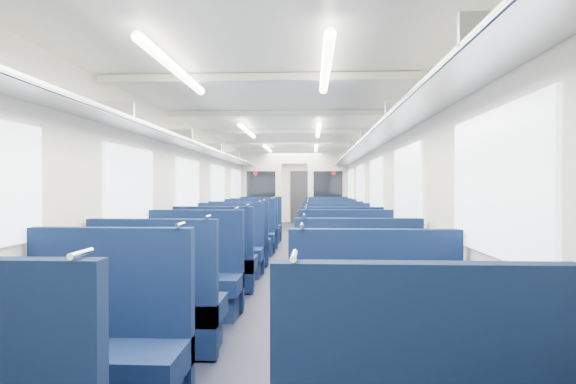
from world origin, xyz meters
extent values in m
cube|color=black|center=(0.00, 0.00, 0.00)|extent=(2.80, 18.00, 0.01)
cube|color=white|center=(0.00, 0.00, 2.35)|extent=(2.80, 18.00, 0.01)
cube|color=beige|center=(-1.40, 0.00, 1.18)|extent=(0.02, 18.00, 2.35)
cube|color=#111C39|center=(-1.39, 0.00, 0.35)|extent=(0.03, 17.90, 0.70)
cube|color=beige|center=(1.40, 0.00, 1.18)|extent=(0.02, 18.00, 2.35)
cube|color=#111C39|center=(1.39, 0.00, 0.35)|extent=(0.03, 17.90, 0.70)
cube|color=beige|center=(0.00, 9.00, 1.18)|extent=(2.80, 0.02, 2.35)
cube|color=#B2B5BA|center=(-1.22, 0.00, 1.97)|extent=(0.34, 17.40, 0.04)
cylinder|color=silver|center=(-1.04, 0.00, 1.95)|extent=(0.02, 17.40, 0.02)
cube|color=#B2B5BA|center=(-1.22, -6.00, 2.05)|extent=(0.34, 0.03, 0.14)
cube|color=#B2B5BA|center=(-1.22, -4.00, 2.05)|extent=(0.34, 0.03, 0.14)
cube|color=#B2B5BA|center=(-1.22, -2.00, 2.05)|extent=(0.34, 0.03, 0.14)
cube|color=#B2B5BA|center=(-1.22, 0.00, 2.05)|extent=(0.34, 0.03, 0.14)
cube|color=#B2B5BA|center=(-1.22, 2.00, 2.05)|extent=(0.34, 0.03, 0.14)
cube|color=#B2B5BA|center=(-1.22, 4.00, 2.05)|extent=(0.34, 0.03, 0.14)
cube|color=#B2B5BA|center=(-1.22, 6.00, 2.05)|extent=(0.34, 0.03, 0.14)
cube|color=#B2B5BA|center=(-1.22, 8.00, 2.05)|extent=(0.34, 0.03, 0.14)
cube|color=#B2B5BA|center=(1.22, 0.00, 1.97)|extent=(0.34, 17.40, 0.04)
cylinder|color=silver|center=(1.04, 0.00, 1.95)|extent=(0.02, 17.40, 0.02)
cube|color=#B2B5BA|center=(1.22, -8.00, 2.05)|extent=(0.34, 0.03, 0.14)
cube|color=#B2B5BA|center=(1.22, -6.00, 2.05)|extent=(0.34, 0.03, 0.14)
cube|color=#B2B5BA|center=(1.22, -4.00, 2.05)|extent=(0.34, 0.03, 0.14)
cube|color=#B2B5BA|center=(1.22, -2.00, 2.05)|extent=(0.34, 0.03, 0.14)
cube|color=#B2B5BA|center=(1.22, 0.00, 2.05)|extent=(0.34, 0.03, 0.14)
cube|color=#B2B5BA|center=(1.22, 2.00, 2.05)|extent=(0.34, 0.03, 0.14)
cube|color=#B2B5BA|center=(1.22, 4.00, 2.05)|extent=(0.34, 0.03, 0.14)
cube|color=#B2B5BA|center=(1.22, 6.00, 2.05)|extent=(0.34, 0.03, 0.14)
cube|color=#B2B5BA|center=(1.22, 8.00, 2.05)|extent=(0.34, 0.03, 0.14)
cube|color=white|center=(-1.38, -5.20, 1.42)|extent=(0.02, 1.30, 0.75)
cube|color=white|center=(-1.38, -2.90, 1.42)|extent=(0.02, 1.30, 0.75)
cube|color=white|center=(-1.38, -0.60, 1.42)|extent=(0.02, 1.30, 0.75)
cube|color=white|center=(-1.38, 1.70, 1.42)|extent=(0.02, 1.30, 0.75)
cube|color=white|center=(-1.38, 4.50, 1.42)|extent=(0.02, 1.30, 0.75)
cube|color=white|center=(-1.38, 6.80, 1.42)|extent=(0.02, 1.30, 0.75)
cube|color=white|center=(1.38, -7.50, 1.42)|extent=(0.02, 1.30, 0.75)
cube|color=white|center=(1.38, -5.20, 1.42)|extent=(0.02, 1.30, 0.75)
cube|color=white|center=(1.38, -2.90, 1.42)|extent=(0.02, 1.30, 0.75)
cube|color=white|center=(1.38, -0.60, 1.42)|extent=(0.02, 1.30, 0.75)
cube|color=white|center=(1.38, 1.70, 1.42)|extent=(0.02, 1.30, 0.75)
cube|color=white|center=(1.38, 4.50, 1.42)|extent=(0.02, 1.30, 0.75)
cube|color=white|center=(1.38, 6.80, 1.42)|extent=(0.02, 1.30, 0.75)
cube|color=beige|center=(0.00, -6.00, 2.31)|extent=(2.70, 0.06, 0.06)
cube|color=beige|center=(0.00, -4.00, 2.31)|extent=(2.70, 0.06, 0.06)
cube|color=beige|center=(0.00, -2.00, 2.31)|extent=(2.70, 0.06, 0.06)
cube|color=beige|center=(0.00, 0.00, 2.31)|extent=(2.70, 0.06, 0.06)
cube|color=beige|center=(0.00, 2.00, 2.31)|extent=(2.70, 0.06, 0.06)
cube|color=beige|center=(0.00, 4.00, 2.31)|extent=(2.70, 0.06, 0.06)
cube|color=beige|center=(0.00, 6.00, 2.31)|extent=(2.70, 0.06, 0.06)
cube|color=beige|center=(0.00, 8.00, 2.31)|extent=(2.70, 0.06, 0.06)
cylinder|color=white|center=(-0.55, -6.50, 2.26)|extent=(0.07, 1.60, 0.07)
cylinder|color=white|center=(-0.55, -2.50, 2.26)|extent=(0.07, 1.60, 0.07)
cylinder|color=white|center=(-0.55, 1.00, 2.26)|extent=(0.07, 1.60, 0.07)
cylinder|color=white|center=(-0.55, 5.50, 2.26)|extent=(0.07, 1.60, 0.07)
cylinder|color=white|center=(0.55, -6.50, 2.26)|extent=(0.07, 1.60, 0.07)
cylinder|color=white|center=(0.55, -2.50, 2.26)|extent=(0.07, 1.60, 0.07)
cylinder|color=white|center=(0.55, 1.00, 2.26)|extent=(0.07, 1.60, 0.07)
cylinder|color=white|center=(0.55, 5.50, 2.26)|extent=(0.07, 1.60, 0.07)
cube|color=black|center=(0.00, 8.94, 1.00)|extent=(0.75, 0.06, 2.00)
cube|color=beige|center=(-0.88, 2.73, 1.18)|extent=(1.05, 0.08, 2.35)
cube|color=black|center=(-0.87, 2.68, 1.40)|extent=(0.76, 0.02, 0.80)
cylinder|color=red|center=(-1.02, 2.67, 1.75)|extent=(0.12, 0.01, 0.12)
cube|color=beige|center=(0.88, 2.73, 1.18)|extent=(1.05, 0.08, 2.35)
cube|color=black|center=(0.87, 2.68, 1.40)|extent=(0.76, 0.02, 0.80)
cylinder|color=red|center=(1.02, 2.67, 1.75)|extent=(0.12, 0.01, 0.12)
cube|color=beige|center=(0.00, 2.73, 2.17)|extent=(0.70, 0.08, 0.35)
cylinder|color=silver|center=(-0.38, -8.33, 1.16)|extent=(0.02, 0.16, 0.02)
cylinder|color=silver|center=(0.38, -8.35, 1.16)|extent=(0.02, 0.16, 0.02)
cube|color=#0E1E44|center=(-0.83, -7.23, 0.36)|extent=(1.05, 0.55, 0.18)
cube|color=#0E1E44|center=(-0.83, -7.00, 0.58)|extent=(1.05, 0.10, 1.12)
cylinder|color=silver|center=(-0.38, -7.00, 1.16)|extent=(0.02, 0.16, 0.02)
cube|color=#0E1E44|center=(0.83, -7.26, 0.36)|extent=(1.05, 0.55, 0.18)
cube|color=#0E1E44|center=(0.83, -7.04, 0.58)|extent=(1.05, 0.10, 1.12)
cylinder|color=silver|center=(0.38, -7.04, 1.16)|extent=(0.02, 0.16, 0.02)
cube|color=#0E1E44|center=(-0.83, -5.97, 0.36)|extent=(1.05, 0.55, 0.18)
cube|color=#0E1A39|center=(-0.83, -5.97, 0.14)|extent=(0.97, 0.44, 0.27)
cube|color=#0E1E44|center=(-0.83, -6.19, 0.58)|extent=(1.05, 0.10, 1.12)
cylinder|color=silver|center=(-0.38, -6.19, 1.16)|extent=(0.02, 0.16, 0.02)
cube|color=#0E1E44|center=(0.83, -5.79, 0.36)|extent=(1.05, 0.55, 0.18)
cube|color=#0E1A39|center=(0.83, -5.79, 0.14)|extent=(0.97, 0.44, 0.27)
cube|color=#0E1E44|center=(0.83, -6.02, 0.58)|extent=(1.05, 0.10, 1.12)
cylinder|color=silver|center=(0.38, -6.02, 1.16)|extent=(0.02, 0.16, 0.02)
cube|color=#0E1E44|center=(-0.83, -4.92, 0.36)|extent=(1.05, 0.55, 0.18)
cube|color=#0E1A39|center=(-0.83, -4.92, 0.14)|extent=(0.97, 0.44, 0.27)
cube|color=#0E1E44|center=(-0.83, -4.70, 0.58)|extent=(1.05, 0.10, 1.12)
cylinder|color=silver|center=(-0.38, -4.70, 1.16)|extent=(0.02, 0.16, 0.02)
cube|color=#0E1E44|center=(0.83, -4.79, 0.36)|extent=(1.05, 0.55, 0.18)
cube|color=#0E1A39|center=(0.83, -4.79, 0.14)|extent=(0.97, 0.44, 0.27)
cube|color=#0E1E44|center=(0.83, -4.56, 0.58)|extent=(1.05, 0.10, 1.12)
cylinder|color=silver|center=(0.38, -4.56, 1.16)|extent=(0.02, 0.16, 0.02)
cube|color=#0E1E44|center=(-0.83, -3.55, 0.36)|extent=(1.05, 0.55, 0.18)
cube|color=#0E1A39|center=(-0.83, -3.55, 0.14)|extent=(0.97, 0.44, 0.27)
cube|color=#0E1E44|center=(-0.83, -3.77, 0.58)|extent=(1.05, 0.10, 1.12)
cylinder|color=silver|center=(-0.38, -3.77, 1.16)|extent=(0.02, 0.16, 0.02)
cube|color=#0E1E44|center=(0.83, -3.61, 0.36)|extent=(1.05, 0.55, 0.18)
cube|color=#0E1A39|center=(0.83, -3.61, 0.14)|extent=(0.97, 0.44, 0.27)
cube|color=#0E1E44|center=(0.83, -3.84, 0.58)|extent=(1.05, 0.10, 1.12)
cylinder|color=silver|center=(0.38, -3.84, 1.16)|extent=(0.02, 0.16, 0.02)
cube|color=#0E1E44|center=(-0.83, -2.58, 0.36)|extent=(1.05, 0.55, 0.18)
cube|color=#0E1A39|center=(-0.83, -2.58, 0.14)|extent=(0.97, 0.44, 0.27)
cube|color=#0E1E44|center=(-0.83, -2.36, 0.58)|extent=(1.05, 0.10, 1.12)
cylinder|color=silver|center=(-0.38, -2.36, 1.16)|extent=(0.02, 0.16, 0.02)
cube|color=#0E1E44|center=(0.83, -2.62, 0.36)|extent=(1.05, 0.55, 0.18)
cube|color=#0E1A39|center=(0.83, -2.62, 0.14)|extent=(0.97, 0.44, 0.27)
cube|color=#0E1E44|center=(0.83, -2.39, 0.58)|extent=(1.05, 0.10, 1.12)
cylinder|color=silver|center=(0.38, -2.39, 1.16)|extent=(0.02, 0.16, 0.02)
cube|color=#0E1E44|center=(-0.83, -1.37, 0.36)|extent=(1.05, 0.55, 0.18)
cube|color=#0E1A39|center=(-0.83, -1.37, 0.14)|extent=(0.97, 0.44, 0.27)
cube|color=#0E1E44|center=(-0.83, -1.59, 0.58)|extent=(1.05, 0.10, 1.12)
cylinder|color=silver|center=(-0.38, -1.59, 1.16)|extent=(0.02, 0.16, 0.02)
cube|color=#0E1E44|center=(0.83, -1.23, 0.36)|extent=(1.05, 0.55, 0.18)
cube|color=#0E1A39|center=(0.83, -1.23, 0.14)|extent=(0.97, 0.44, 0.27)
cube|color=#0E1E44|center=(0.83, -1.45, 0.58)|extent=(1.05, 0.10, 1.12)
cylinder|color=silver|center=(0.38, -1.45, 1.16)|extent=(0.02, 0.16, 0.02)
cube|color=#0E1E44|center=(-0.83, -0.24, 0.36)|extent=(1.05, 0.55, 0.18)
cube|color=#0E1A39|center=(-0.83, -0.24, 0.14)|extent=(0.97, 0.44, 0.27)
cube|color=#0E1E44|center=(-0.83, -0.01, 0.58)|extent=(1.05, 0.10, 1.12)
cylinder|color=silver|center=(-0.38, -0.01, 1.16)|extent=(0.02, 0.16, 0.02)
cube|color=#0E1E44|center=(0.83, -0.31, 0.36)|extent=(1.05, 0.55, 0.18)
cube|color=#0E1A39|center=(0.83, -0.31, 0.14)|extent=(0.97, 0.44, 0.27)
cube|color=#0E1E44|center=(0.83, -0.09, 0.58)|extent=(1.05, 0.10, 1.12)
cylinder|color=silver|center=(0.38, -0.09, 1.16)|extent=(0.02, 0.16, 0.02)
cube|color=#0E1E44|center=(-0.83, 0.95, 0.36)|extent=(1.05, 0.55, 0.18)
cube|color=#0E1A39|center=(-0.83, 0.95, 0.14)|extent=(0.97, 0.44, 0.27)
cube|color=#0E1E44|center=(-0.83, 0.73, 0.58)|extent=(1.05, 0.10, 1.12)
cylinder|color=silver|center=(-0.38, 0.73, 1.16)|extent=(0.02, 0.16, 0.02)
cube|color=#0E1E44|center=(0.83, 1.01, 0.36)|extent=(1.05, 0.55, 0.18)
cube|color=#0E1A39|center=(0.83, 1.01, 0.14)|extent=(0.97, 0.44, 0.27)
cube|color=#0E1E44|center=(0.83, 0.79, 0.58)|extent=(1.05, 0.10, 1.12)
cylinder|color=silver|center=(0.38, 0.79, 1.16)|extent=(0.02, 0.16, 0.02)
cube|color=#0E1E44|center=(-0.83, 1.93, 0.36)|extent=(1.05, 0.55, 0.18)
cube|color=#0E1A39|center=(-0.83, 1.93, 0.14)|extent=(0.97, 0.44, 0.27)
cube|color=#0E1E44|center=(-0.83, 2.15, 0.58)|extent=(1.05, 0.10, 1.12)
cylinder|color=silver|center=(-0.38, 2.15, 1.16)|extent=(0.02, 0.16, 0.02)
cube|color=#0E1E44|center=(0.83, 1.93, 0.36)|extent=(1.05, 0.55, 0.18)
cube|color=#0E1A39|center=(0.83, 1.93, 0.14)|extent=(0.97, 0.44, 0.27)
cube|color=#0E1E44|center=(0.83, 2.15, 0.58)|extent=(1.05, 0.10, 1.12)
cylinder|color=silver|center=(0.38, 2.15, 1.16)|extent=(0.02, 0.16, 0.02)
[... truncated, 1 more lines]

